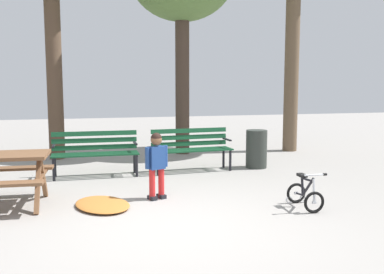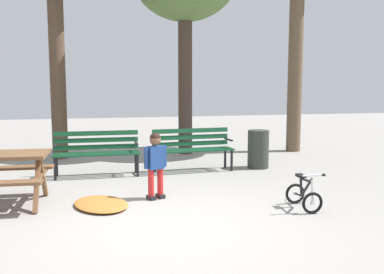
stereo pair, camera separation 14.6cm
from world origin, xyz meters
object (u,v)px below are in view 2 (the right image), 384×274
Objects in this scene: kids_bicycle at (303,195)px; trash_bin at (258,149)px; park_bench_far_left at (97,149)px; park_bench_left at (193,146)px; child_standing at (155,160)px.

trash_bin is (0.56, 2.95, 0.20)m from kids_bicycle.
park_bench_left is at bearing 0.72° from park_bench_far_left.
child_standing is at bearing -118.76° from park_bench_left.
park_bench_left is 3.13m from kids_bicycle.
park_bench_left is 2.85× the size of kids_bicycle.
park_bench_left is at bearing 178.39° from trash_bin.
trash_bin is at bearing 79.21° from kids_bicycle.
park_bench_far_left is 3.31m from trash_bin.
trash_bin is at bearing -0.28° from park_bench_far_left.
park_bench_far_left is at bearing 179.72° from trash_bin.
child_standing reaches higher than kids_bicycle.
kids_bicycle is 3.01m from trash_bin.
trash_bin is (1.41, -0.04, -0.11)m from park_bench_left.
kids_bicycle is (1.93, -1.02, -0.40)m from child_standing.
kids_bicycle is at bearing -47.31° from park_bench_far_left.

